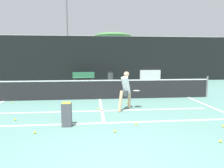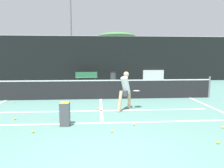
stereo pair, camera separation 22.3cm
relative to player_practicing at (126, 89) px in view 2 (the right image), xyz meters
The scene contains 23 objects.
court_baseline_near 1.99m from the player_practicing, 121.34° to the right, with size 11.00×0.10×0.01m, color white.
court_service_line 1.25m from the player_practicing, behind, with size 8.25×0.10×0.01m, color white.
court_center_mark 1.27m from the player_practicing, 164.89° to the left, with size 0.10×3.61×0.01m, color white.
court_sideline_right 3.67m from the player_practicing, ahead, with size 0.10×4.61×0.01m, color white.
net 2.28m from the player_practicing, 114.62° to the left, with size 11.09×0.09×1.07m.
fence_back 9.59m from the player_practicing, 95.68° to the left, with size 24.00×0.06×3.81m.
player_practicing is the anchor object (origin of this frame).
tennis_ball_scattered_0 4.01m from the player_practicing, 164.98° to the right, with size 0.07×0.07×0.07m, color #D1E033.
tennis_ball_scattered_1 3.47m from the player_practicing, 41.88° to the right, with size 0.07×0.07×0.07m, color #D1E033.
tennis_ball_scattered_2 1.39m from the player_practicing, 77.86° to the left, with size 0.07×0.07×0.07m, color #D1E033.
tennis_ball_scattered_4 2.00m from the player_practicing, 89.62° to the right, with size 0.07×0.07×0.07m, color #D1E033.
tennis_ball_scattered_5 1.33m from the player_practicing, behind, with size 0.07×0.07×0.07m, color #D1E033.
tennis_ball_scattered_6 3.78m from the player_practicing, 61.52° to the right, with size 0.07×0.07×0.07m, color #D1E033.
tennis_ball_scattered_9 2.57m from the player_practicing, 106.33° to the right, with size 0.07×0.07×0.07m, color #D1E033.
tennis_ball_scattered_10 5.16m from the player_practicing, 162.65° to the left, with size 0.07×0.07×0.07m, color #D1E033.
tennis_ball_scattered_11 3.70m from the player_practicing, 141.78° to the right, with size 0.07×0.07×0.07m, color #D1E033.
ball_hopper 2.70m from the player_practicing, 140.38° to the right, with size 0.28×0.28×0.71m.
courtside_bench 8.68m from the player_practicing, 103.30° to the left, with size 1.76×0.54×0.86m.
trash_bin 8.65m from the player_practicing, 88.81° to the left, with size 0.50×0.50×0.85m.
parked_car 12.03m from the player_practicing, 72.00° to the left, with size 1.80×4.43×1.55m.
floodlight_mast 17.08m from the player_practicing, 104.43° to the left, with size 1.10×0.24×10.00m.
tree_west 19.83m from the player_practicing, 85.78° to the left, with size 4.91×4.91×5.26m.
building_far 21.58m from the player_practicing, 92.51° to the left, with size 36.00×2.40×4.99m, color beige.
Camera 2 is at (-0.11, -3.42, 2.03)m, focal length 32.00 mm.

